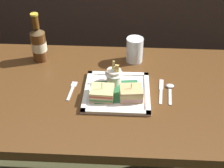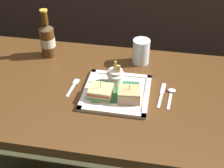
# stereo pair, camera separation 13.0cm
# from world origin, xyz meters

# --- Properties ---
(dining_table) EXTENTS (1.39, 0.73, 0.72)m
(dining_table) POSITION_xyz_m (0.00, 0.00, 0.60)
(dining_table) COLOR #543318
(dining_table) RESTS_ON ground_plane
(square_plate) EXTENTS (0.27, 0.27, 0.02)m
(square_plate) POSITION_xyz_m (0.04, -0.02, 0.73)
(square_plate) COLOR white
(square_plate) RESTS_ON dining_table
(sandwich_half_left) EXTENTS (0.10, 0.09, 0.07)m
(sandwich_half_left) POSITION_xyz_m (-0.02, -0.06, 0.75)
(sandwich_half_left) COLOR #DBBB84
(sandwich_half_left) RESTS_ON square_plate
(sandwich_half_right) EXTENTS (0.10, 0.09, 0.07)m
(sandwich_half_right) POSITION_xyz_m (0.10, -0.06, 0.76)
(sandwich_half_right) COLOR tan
(sandwich_half_right) RESTS_ON square_plate
(fries_cup) EXTENTS (0.08, 0.08, 0.11)m
(fries_cup) POSITION_xyz_m (0.03, 0.04, 0.78)
(fries_cup) COLOR white
(fries_cup) RESTS_ON square_plate
(beer_bottle) EXTENTS (0.07, 0.07, 0.24)m
(beer_bottle) POSITION_xyz_m (-0.34, 0.22, 0.81)
(beer_bottle) COLOR #583316
(beer_bottle) RESTS_ON dining_table
(water_glass) EXTENTS (0.08, 0.08, 0.12)m
(water_glass) POSITION_xyz_m (0.12, 0.24, 0.77)
(water_glass) COLOR silver
(water_glass) RESTS_ON dining_table
(fork) EXTENTS (0.03, 0.13, 0.00)m
(fork) POSITION_xyz_m (-0.15, -0.01, 0.72)
(fork) COLOR silver
(fork) RESTS_ON dining_table
(knife) EXTENTS (0.03, 0.17, 0.00)m
(knife) POSITION_xyz_m (0.23, 0.01, 0.72)
(knife) COLOR silver
(knife) RESTS_ON dining_table
(spoon) EXTENTS (0.04, 0.14, 0.01)m
(spoon) POSITION_xyz_m (0.27, 0.01, 0.73)
(spoon) COLOR silver
(spoon) RESTS_ON dining_table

